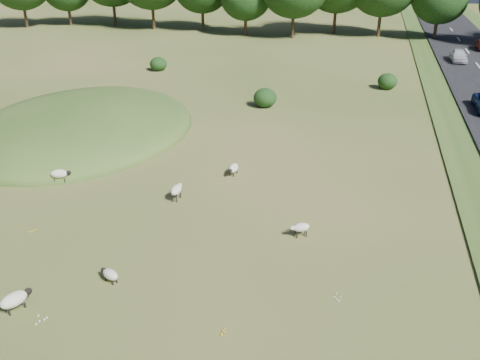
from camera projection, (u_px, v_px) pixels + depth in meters
The scene contains 12 objects.
ground at pixel (261, 109), 44.28m from camera, with size 160.00×160.00×0.00m, color #39581B.
mound at pixel (82, 130), 39.71m from camera, with size 16.00×20.00×4.00m, color #33561E.
shrubs at pixel (268, 81), 49.60m from camera, with size 25.20×11.90×1.59m.
sheep_0 at pixel (60, 174), 31.04m from camera, with size 1.24×0.86×0.86m.
sheep_1 at pixel (176, 190), 29.15m from camera, with size 0.56×1.19×0.85m.
sheep_2 at pixel (15, 299), 20.65m from camera, with size 1.01×1.38×0.77m.
sheep_3 at pixel (233, 168), 32.19m from camera, with size 0.64×1.21×0.68m.
sheep_4 at pixel (110, 274), 22.35m from camera, with size 1.04×0.76×0.58m.
sheep_5 at pixel (301, 227), 25.61m from camera, with size 1.03×0.79×0.73m.
car_1 at pixel (459, 55), 59.16m from camera, with size 1.59×3.96×1.35m, color silver.
car_6 at pixel (431, 13), 90.28m from camera, with size 2.24×4.85×1.35m, color silver.
car_7 at pixel (448, 6), 97.51m from camera, with size 2.10×5.17×1.50m, color navy.
Camera 1 is at (8.08, -21.87, 13.39)m, focal length 40.00 mm.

